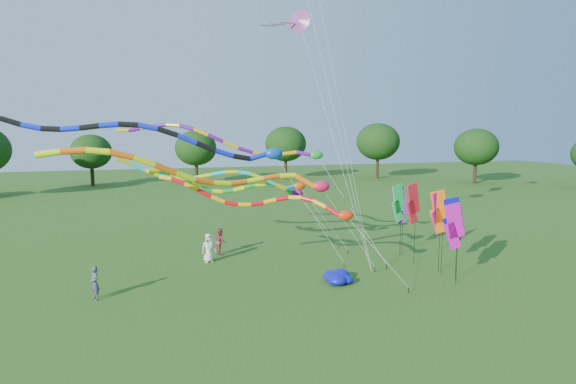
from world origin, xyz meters
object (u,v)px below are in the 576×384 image
object	(u,v)px
tube_kite_red	(277,203)
tube_kite_orange	(231,176)
person_a	(209,248)
blue_nylon_heap	(339,278)
person_b	(95,283)
person_c	(220,241)

from	to	relation	value
tube_kite_red	tube_kite_orange	distance (m)	2.87
person_a	blue_nylon_heap	bearing A→B (deg)	-54.17
person_a	person_b	world-z (taller)	person_a
tube_kite_orange	tube_kite_red	bearing A→B (deg)	2.79
person_a	person_c	world-z (taller)	person_a
tube_kite_orange	blue_nylon_heap	xyz separation A→B (m)	(5.67, 0.28, -5.65)
tube_kite_red	blue_nylon_heap	xyz separation A→B (m)	(3.28, -0.27, -4.16)
tube_kite_red	person_a	bearing A→B (deg)	140.34
tube_kite_orange	person_a	bearing A→B (deg)	84.00
blue_nylon_heap	tube_kite_orange	bearing A→B (deg)	-177.13
tube_kite_orange	person_b	size ratio (longest dim) A/B	9.85
person_a	person_c	size ratio (longest dim) A/B	1.04
person_c	person_b	bearing A→B (deg)	126.60
tube_kite_orange	person_c	bearing A→B (deg)	76.27
person_c	person_a	bearing A→B (deg)	142.69
tube_kite_orange	blue_nylon_heap	world-z (taller)	tube_kite_orange
tube_kite_orange	person_a	xyz separation A→B (m)	(-0.45, 6.23, -5.01)
blue_nylon_heap	person_a	xyz separation A→B (m)	(-6.12, 5.94, 0.64)
tube_kite_red	tube_kite_orange	size ratio (longest dim) A/B	0.71
tube_kite_orange	person_a	world-z (taller)	tube_kite_orange
person_a	person_b	bearing A→B (deg)	-149.91
blue_nylon_heap	person_a	distance (m)	8.56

